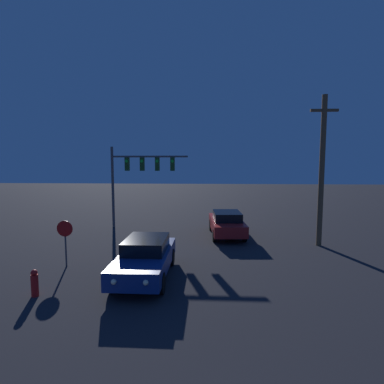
{
  "coord_description": "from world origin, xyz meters",
  "views": [
    {
      "loc": [
        0.83,
        -1.61,
        4.54
      ],
      "look_at": [
        0.0,
        14.09,
        2.94
      ],
      "focal_mm": 28.0,
      "sensor_mm": 36.0,
      "label": 1
    }
  ],
  "objects_px": {
    "car_near": "(145,257)",
    "fire_hydrant": "(35,283)",
    "stop_sign": "(65,235)",
    "traffic_signal_mast": "(137,171)",
    "car_far": "(227,223)",
    "utility_pole": "(322,169)"
  },
  "relations": [
    {
      "from": "car_far",
      "to": "fire_hydrant",
      "type": "relative_size",
      "value": 5.14
    },
    {
      "from": "car_near",
      "to": "stop_sign",
      "type": "relative_size",
      "value": 2.32
    },
    {
      "from": "traffic_signal_mast",
      "to": "fire_hydrant",
      "type": "relative_size",
      "value": 5.97
    },
    {
      "from": "car_near",
      "to": "fire_hydrant",
      "type": "height_order",
      "value": "car_near"
    },
    {
      "from": "car_near",
      "to": "fire_hydrant",
      "type": "bearing_deg",
      "value": 29.45
    },
    {
      "from": "car_far",
      "to": "utility_pole",
      "type": "xyz_separation_m",
      "value": [
        4.89,
        -1.89,
        3.34
      ]
    },
    {
      "from": "car_far",
      "to": "traffic_signal_mast",
      "type": "bearing_deg",
      "value": 158.21
    },
    {
      "from": "utility_pole",
      "to": "fire_hydrant",
      "type": "height_order",
      "value": "utility_pole"
    },
    {
      "from": "utility_pole",
      "to": "traffic_signal_mast",
      "type": "bearing_deg",
      "value": 160.4
    },
    {
      "from": "car_near",
      "to": "fire_hydrant",
      "type": "distance_m",
      "value": 3.9
    },
    {
      "from": "car_far",
      "to": "utility_pole",
      "type": "height_order",
      "value": "utility_pole"
    },
    {
      "from": "traffic_signal_mast",
      "to": "stop_sign",
      "type": "relative_size",
      "value": 2.74
    },
    {
      "from": "car_near",
      "to": "traffic_signal_mast",
      "type": "relative_size",
      "value": 0.85
    },
    {
      "from": "stop_sign",
      "to": "car_far",
      "type": "bearing_deg",
      "value": 38.83
    },
    {
      "from": "utility_pole",
      "to": "fire_hydrant",
      "type": "relative_size",
      "value": 8.61
    },
    {
      "from": "car_far",
      "to": "traffic_signal_mast",
      "type": "xyz_separation_m",
      "value": [
        -5.96,
        1.97,
        3.12
      ]
    },
    {
      "from": "stop_sign",
      "to": "utility_pole",
      "type": "distance_m",
      "value": 13.09
    },
    {
      "from": "car_near",
      "to": "traffic_signal_mast",
      "type": "height_order",
      "value": "traffic_signal_mast"
    },
    {
      "from": "traffic_signal_mast",
      "to": "car_near",
      "type": "bearing_deg",
      "value": -75.03
    },
    {
      "from": "stop_sign",
      "to": "fire_hydrant",
      "type": "distance_m",
      "value": 3.03
    },
    {
      "from": "car_far",
      "to": "stop_sign",
      "type": "xyz_separation_m",
      "value": [
        -7.28,
        -5.86,
        0.61
      ]
    },
    {
      "from": "stop_sign",
      "to": "utility_pole",
      "type": "height_order",
      "value": "utility_pole"
    }
  ]
}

